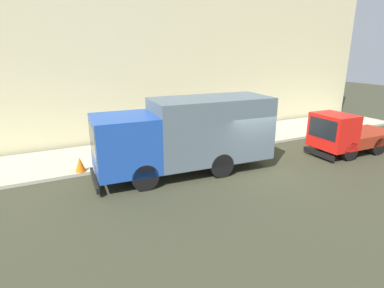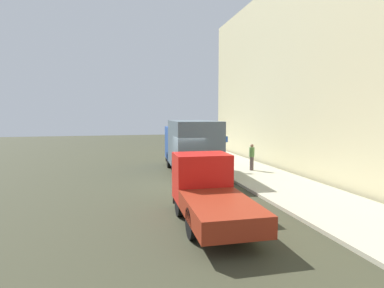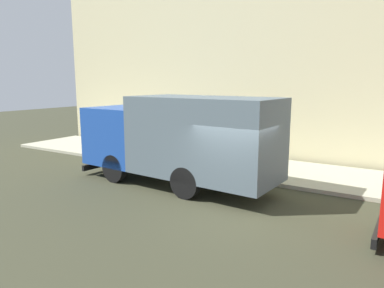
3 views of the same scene
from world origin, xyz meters
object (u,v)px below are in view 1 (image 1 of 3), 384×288
Objects in this scene: large_utility_truck at (188,133)px; traffic_cone_orange at (80,165)px; small_flatbed_truck at (346,135)px; street_sign_post at (176,129)px; pedestrian_walking at (170,129)px.

traffic_cone_orange is (1.88, 4.36, -1.34)m from large_utility_truck.
street_sign_post is at bearing 68.22° from small_flatbed_truck.
small_flatbed_truck is at bearing -113.33° from street_sign_post.
pedestrian_walking is 2.57× the size of traffic_cone_orange.
small_flatbed_truck is 8.92m from street_sign_post.
small_flatbed_truck reaches higher than pedestrian_walking.
large_utility_truck is at bearing 8.67° from pedestrian_walking.
traffic_cone_orange is 4.87m from street_sign_post.
large_utility_truck is 4.78× the size of pedestrian_walking.
large_utility_truck is 1.61× the size of small_flatbed_truck.
pedestrian_walking is 0.75× the size of street_sign_post.
street_sign_post is at bearing -86.90° from traffic_cone_orange.
pedestrian_walking is at bearing -11.66° from street_sign_post.
small_flatbed_truck is 13.36m from traffic_cone_orange.
large_utility_truck is 4.94m from traffic_cone_orange.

